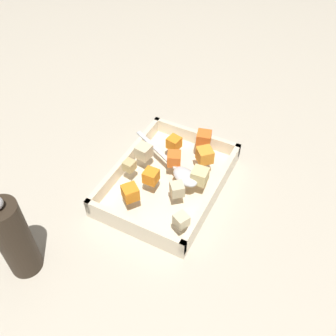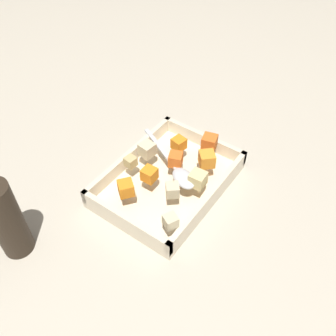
% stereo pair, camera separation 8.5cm
% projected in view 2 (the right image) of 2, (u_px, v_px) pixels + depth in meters
% --- Properties ---
extents(ground_plane, '(4.00, 4.00, 0.00)m').
position_uv_depth(ground_plane, '(170.00, 189.00, 0.88)').
color(ground_plane, '#BCB29E').
extents(baking_dish, '(0.32, 0.23, 0.05)m').
position_uv_depth(baking_dish, '(168.00, 182.00, 0.88)').
color(baking_dish, beige).
rests_on(baking_dish, ground_plane).
extents(carrot_chunk_mid_right, '(0.04, 0.04, 0.03)m').
position_uv_depth(carrot_chunk_mid_right, '(126.00, 188.00, 0.80)').
color(carrot_chunk_mid_right, orange).
rests_on(carrot_chunk_mid_right, baking_dish).
extents(carrot_chunk_corner_ne, '(0.03, 0.03, 0.03)m').
position_uv_depth(carrot_chunk_corner_ne, '(149.00, 174.00, 0.83)').
color(carrot_chunk_corner_ne, orange).
rests_on(carrot_chunk_corner_ne, baking_dish).
extents(carrot_chunk_near_spoon, '(0.05, 0.05, 0.03)m').
position_uv_depth(carrot_chunk_near_spoon, '(207.00, 159.00, 0.86)').
color(carrot_chunk_near_spoon, orange).
rests_on(carrot_chunk_near_spoon, baking_dish).
extents(carrot_chunk_heap_top, '(0.03, 0.03, 0.03)m').
position_uv_depth(carrot_chunk_heap_top, '(179.00, 144.00, 0.90)').
color(carrot_chunk_heap_top, orange).
rests_on(carrot_chunk_heap_top, baking_dish).
extents(carrot_chunk_near_right, '(0.04, 0.04, 0.03)m').
position_uv_depth(carrot_chunk_near_right, '(209.00, 142.00, 0.90)').
color(carrot_chunk_near_right, orange).
rests_on(carrot_chunk_near_right, baking_dish).
extents(carrot_chunk_front_center, '(0.04, 0.04, 0.03)m').
position_uv_depth(carrot_chunk_front_center, '(176.00, 159.00, 0.86)').
color(carrot_chunk_front_center, orange).
rests_on(carrot_chunk_front_center, baking_dish).
extents(potato_chunk_mid_left, '(0.04, 0.04, 0.03)m').
position_uv_depth(potato_chunk_mid_left, '(198.00, 179.00, 0.82)').
color(potato_chunk_mid_left, '#E0CC89').
rests_on(potato_chunk_mid_left, baking_dish).
extents(potato_chunk_heap_side, '(0.03, 0.03, 0.03)m').
position_uv_depth(potato_chunk_heap_side, '(171.00, 221.00, 0.74)').
color(potato_chunk_heap_side, beige).
rests_on(potato_chunk_heap_side, baking_dish).
extents(potato_chunk_near_left, '(0.04, 0.04, 0.03)m').
position_uv_depth(potato_chunk_near_left, '(147.00, 149.00, 0.88)').
color(potato_chunk_near_left, beige).
rests_on(potato_chunk_near_left, baking_dish).
extents(potato_chunk_far_left, '(0.03, 0.03, 0.02)m').
position_uv_depth(potato_chunk_far_left, '(131.00, 162.00, 0.86)').
color(potato_chunk_far_left, tan).
rests_on(potato_chunk_far_left, baking_dish).
extents(potato_chunk_corner_nw, '(0.04, 0.04, 0.03)m').
position_uv_depth(potato_chunk_corner_nw, '(173.00, 190.00, 0.80)').
color(potato_chunk_corner_nw, beige).
rests_on(potato_chunk_corner_nw, baking_dish).
extents(serving_spoon, '(0.12, 0.21, 0.02)m').
position_uv_depth(serving_spoon, '(182.00, 173.00, 0.84)').
color(serving_spoon, silver).
rests_on(serving_spoon, baking_dish).
extents(pepper_mill, '(0.06, 0.06, 0.21)m').
position_uv_depth(pepper_mill, '(6.00, 220.00, 0.71)').
color(pepper_mill, '#2D2319').
rests_on(pepper_mill, ground_plane).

